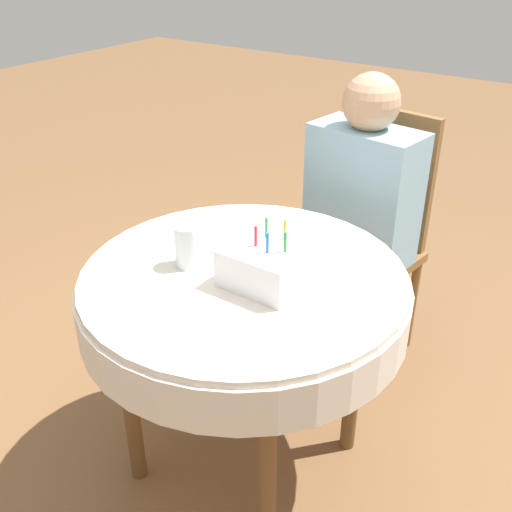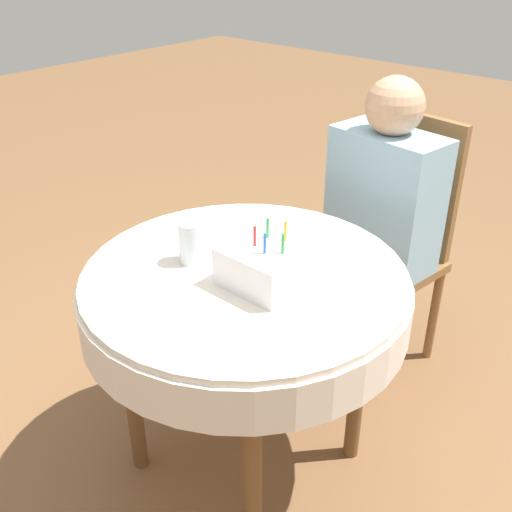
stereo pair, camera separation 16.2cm
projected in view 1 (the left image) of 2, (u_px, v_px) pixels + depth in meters
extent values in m
plane|color=brown|center=(246.00, 458.00, 2.04)|extent=(12.00, 12.00, 0.00)
cylinder|color=silver|center=(244.00, 275.00, 1.68)|extent=(0.92, 0.92, 0.02)
cylinder|color=silver|center=(244.00, 298.00, 1.71)|extent=(0.94, 0.94, 0.13)
cylinder|color=brown|center=(128.00, 391.00, 1.80)|extent=(0.05, 0.05, 0.72)
cylinder|color=brown|center=(267.00, 467.00, 1.55)|extent=(0.05, 0.05, 0.72)
cylinder|color=brown|center=(229.00, 312.00, 2.16)|extent=(0.05, 0.05, 0.72)
cylinder|color=brown|center=(355.00, 364.00, 1.91)|extent=(0.05, 0.05, 0.72)
cube|color=brown|center=(357.00, 258.00, 2.36)|extent=(0.46, 0.46, 0.04)
cube|color=brown|center=(390.00, 178.00, 2.34)|extent=(0.36, 0.08, 0.54)
cylinder|color=brown|center=(293.00, 307.00, 2.46)|extent=(0.04, 0.04, 0.41)
cylinder|color=brown|center=(365.00, 343.00, 2.26)|extent=(0.04, 0.04, 0.41)
cylinder|color=brown|center=(342.00, 275.00, 2.69)|extent=(0.04, 0.04, 0.41)
cylinder|color=brown|center=(412.00, 304.00, 2.48)|extent=(0.04, 0.04, 0.41)
cylinder|color=tan|center=(311.00, 308.00, 2.43)|extent=(0.09, 0.09, 0.45)
cylinder|color=tan|center=(352.00, 328.00, 2.31)|extent=(0.09, 0.09, 0.45)
cube|color=#8CB7D1|center=(363.00, 195.00, 2.23)|extent=(0.43, 0.26, 0.51)
sphere|color=tan|center=(372.00, 102.00, 2.06)|extent=(0.20, 0.20, 0.20)
cube|color=white|center=(269.00, 263.00, 1.61)|extent=(0.21, 0.21, 0.11)
cylinder|color=green|center=(285.00, 242.00, 1.54)|extent=(0.01, 0.01, 0.06)
cylinder|color=gold|center=(285.00, 230.00, 1.60)|extent=(0.01, 0.01, 0.06)
cylinder|color=green|center=(266.00, 227.00, 1.61)|extent=(0.01, 0.01, 0.06)
cylinder|color=red|center=(256.00, 236.00, 1.57)|extent=(0.01, 0.01, 0.06)
cylinder|color=blue|center=(267.00, 243.00, 1.54)|extent=(0.01, 0.01, 0.06)
cylinder|color=silver|center=(187.00, 246.00, 1.68)|extent=(0.07, 0.07, 0.12)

